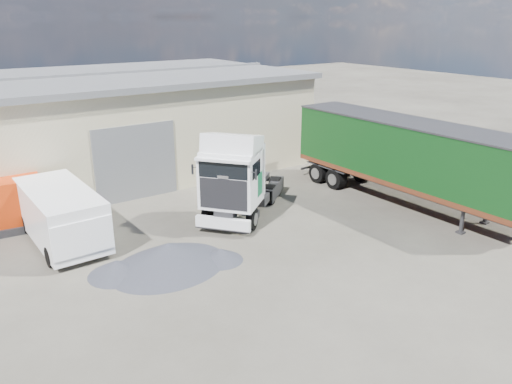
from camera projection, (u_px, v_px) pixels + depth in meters
ground at (305, 268)px, 17.43m from camera, size 120.00×120.00×0.00m
warehouse at (16, 132)px, 25.67m from camera, size 30.60×12.60×5.42m
brick_boundary_wall at (393, 150)px, 27.87m from camera, size 0.35×26.00×2.50m
tractor_unit at (237, 181)px, 21.23m from camera, size 5.92×5.41×3.98m
box_trailer at (403, 153)px, 22.82m from camera, size 2.70×11.81×3.91m
panel_van at (63, 217)px, 18.90m from camera, size 2.26×5.30×2.15m
orange_skip at (0, 208)px, 20.34m from camera, size 3.62×2.47×2.14m
gravel_heap at (166, 256)px, 17.35m from camera, size 5.51×4.93×0.90m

